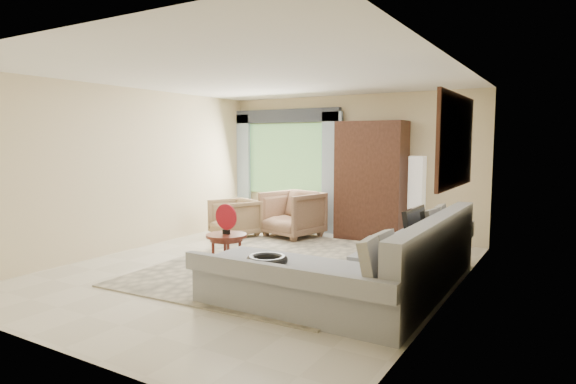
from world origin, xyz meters
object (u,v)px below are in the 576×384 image
Objects in this scene: tv_screen at (416,228)px; armoire at (371,181)px; armchair_left at (234,218)px; armchair_right at (292,214)px; floor_lamp at (417,200)px; sectional_sofa at (379,270)px; coffee_table at (227,253)px; potted_plant at (245,213)px.

tv_screen is 0.35× the size of armoire.
armchair_right reaches higher than armchair_left.
floor_lamp reaches higher than tv_screen.
armchair_left is 2.57m from armoire.
sectional_sofa is 1.65× the size of armoire.
coffee_table is 2.51m from armchair_left.
armoire is at bearing 49.19° from armchair_left.
sectional_sofa is at bearing -36.42° from potted_plant.
armchair_left is 1.53× the size of potted_plant.
sectional_sofa is 2.31× the size of floor_lamp.
tv_screen is 0.97× the size of armchair_left.
coffee_table is 0.57× the size of armchair_right.
armchair_right is (0.93, 0.52, 0.08)m from armchair_left.
armchair_left is at bearing 152.09° from sectional_sofa.
tv_screen is 2.45m from coffee_table.
armchair_right is 1.69m from potted_plant.
armoire is at bearing 36.49° from armchair_right.
armchair_left reaches higher than coffee_table.
tv_screen is at bearing 62.25° from sectional_sofa.
sectional_sofa is 6.94× the size of potted_plant.
tv_screen is 0.79× the size of armchair_right.
potted_plant is at bearing 122.35° from coffee_table.
coffee_table is (-2.03, -0.23, -0.00)m from sectional_sofa.
coffee_table is at bearing -116.61° from floor_lamp.
tv_screen is at bearing 4.07° from armchair_left.
tv_screen is (0.27, 0.51, 0.44)m from sectional_sofa.
coffee_table is (-2.29, -0.73, -0.44)m from tv_screen.
potted_plant is (-4.07, 3.01, -0.03)m from sectional_sofa.
armchair_left reaches higher than potted_plant.
coffee_table is 0.70× the size of armchair_left.
floor_lamp is (3.03, 1.12, 0.40)m from armchair_left.
armchair_left is at bearing -137.28° from armchair_right.
armchair_right reaches higher than potted_plant.
tv_screen is 5.03m from potted_plant.
floor_lamp is at bearing 29.77° from armchair_right.
armoire reaches higher than coffee_table.
tv_screen is at bearing -19.77° from armchair_right.
sectional_sofa is 3.03m from floor_lamp.
armchair_right is 0.62× the size of floor_lamp.
tv_screen reaches higher than coffee_table.
armchair_right is at bearing 101.03° from coffee_table.
coffee_table is 3.82m from potted_plant.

